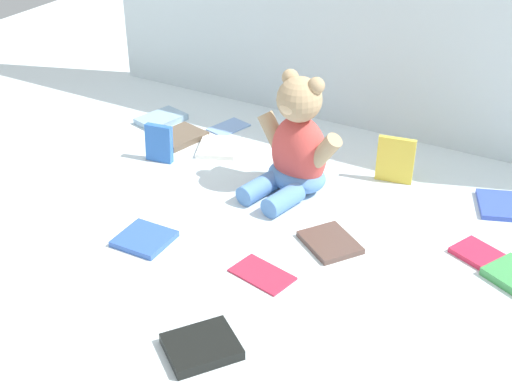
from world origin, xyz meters
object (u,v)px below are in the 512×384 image
at_px(book_case_12, 499,205).
at_px(book_case_0, 161,119).
at_px(book_case_1, 395,160).
at_px(book_case_4, 262,274).
at_px(book_case_13, 144,239).
at_px(book_case_3, 159,143).
at_px(book_case_11, 229,127).
at_px(book_case_10, 180,137).
at_px(teddy_bear, 296,149).
at_px(book_case_2, 202,347).
at_px(book_case_9, 330,242).
at_px(book_case_6, 482,256).
at_px(book_case_7, 218,147).

bearing_deg(book_case_12, book_case_0, -20.36).
distance_m(book_case_1, book_case_4, 0.48).
height_order(book_case_1, book_case_13, book_case_1).
relative_size(book_case_3, book_case_12, 0.81).
bearing_deg(book_case_3, book_case_11, 69.59).
bearing_deg(book_case_10, book_case_12, -161.45).
relative_size(book_case_1, book_case_12, 0.96).
distance_m(teddy_bear, book_case_2, 0.56).
xyz_separation_m(book_case_1, book_case_11, (-0.48, 0.05, -0.05)).
relative_size(book_case_9, book_case_11, 1.11).
xyz_separation_m(teddy_bear, book_case_1, (0.18, 0.14, -0.05)).
distance_m(book_case_0, book_case_3, 0.23).
relative_size(book_case_1, book_case_6, 1.00).
bearing_deg(book_case_9, book_case_1, 30.93).
xyz_separation_m(book_case_3, book_case_6, (0.79, -0.02, -0.04)).
relative_size(book_case_4, book_case_6, 1.05).
xyz_separation_m(book_case_2, book_case_7, (-0.36, 0.62, -0.00)).
bearing_deg(book_case_12, book_case_10, -15.74).
bearing_deg(book_case_9, book_case_12, -5.22).
distance_m(book_case_1, book_case_9, 0.31).
bearing_deg(book_case_0, book_case_6, -177.74).
bearing_deg(book_case_10, teddy_bear, -177.90).
relative_size(book_case_3, book_case_7, 0.80).
relative_size(book_case_4, book_case_13, 1.13).
bearing_deg(teddy_bear, book_case_3, -160.93).
distance_m(book_case_2, book_case_12, 0.76).
relative_size(book_case_0, book_case_12, 1.08).
distance_m(book_case_0, book_case_13, 0.57).
xyz_separation_m(book_case_0, book_case_2, (0.58, -0.68, 0.00)).
bearing_deg(book_case_1, teddy_bear, -151.98).
relative_size(teddy_bear, book_case_1, 2.48).
height_order(book_case_2, book_case_9, book_case_2).
bearing_deg(book_case_9, book_case_13, 152.60).
distance_m(book_case_7, book_case_10, 0.12).
bearing_deg(book_case_13, teddy_bear, 152.09).
relative_size(book_case_0, book_case_4, 1.07).
xyz_separation_m(teddy_bear, book_case_12, (0.43, 0.15, -0.10)).
xyz_separation_m(book_case_3, book_case_7, (0.09, 0.12, -0.04)).
height_order(book_case_2, book_case_4, book_case_2).
distance_m(book_case_3, book_case_10, 0.13).
bearing_deg(book_case_2, book_case_7, 156.44).
distance_m(book_case_3, book_case_6, 0.79).
distance_m(book_case_7, book_case_11, 0.13).
bearing_deg(book_case_3, book_case_4, -40.64).
xyz_separation_m(book_case_4, book_case_9, (0.07, 0.15, 0.00)).
relative_size(teddy_bear, book_case_10, 2.24).
xyz_separation_m(book_case_2, book_case_11, (-0.40, 0.74, -0.01)).
bearing_deg(book_case_4, book_case_13, 106.29).
bearing_deg(book_case_7, book_case_12, 162.59).
bearing_deg(book_case_6, book_case_4, -30.02).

